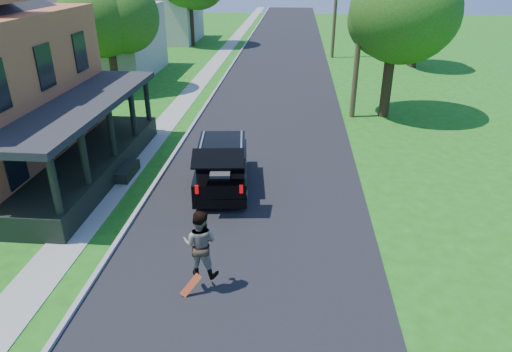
# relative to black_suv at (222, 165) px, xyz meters

# --- Properties ---
(ground) EXTENTS (140.00, 140.00, 0.00)m
(ground) POSITION_rel_black_suv_xyz_m (1.40, -5.51, -0.87)
(ground) COLOR #1B5C12
(ground) RESTS_ON ground
(street) EXTENTS (8.00, 120.00, 0.02)m
(street) POSITION_rel_black_suv_xyz_m (1.40, 14.49, -0.87)
(street) COLOR black
(street) RESTS_ON ground
(curb) EXTENTS (0.15, 120.00, 0.12)m
(curb) POSITION_rel_black_suv_xyz_m (-2.65, 14.49, -0.87)
(curb) COLOR gray
(curb) RESTS_ON ground
(sidewalk) EXTENTS (1.30, 120.00, 0.03)m
(sidewalk) POSITION_rel_black_suv_xyz_m (-4.20, 14.49, -0.87)
(sidewalk) COLOR gray
(sidewalk) RESTS_ON ground
(front_walk) EXTENTS (6.50, 1.20, 0.03)m
(front_walk) POSITION_rel_black_suv_xyz_m (-8.10, 0.49, -0.87)
(front_walk) COLOR gray
(front_walk) RESTS_ON ground
(neighbor_house_mid) EXTENTS (12.78, 12.78, 8.30)m
(neighbor_house_mid) POSITION_rel_black_suv_xyz_m (-12.10, 18.49, 3.32)
(neighbor_house_mid) COLOR beige
(neighbor_house_mid) RESTS_ON ground
(neighbor_house_far) EXTENTS (12.78, 12.78, 8.30)m
(neighbor_house_far) POSITION_rel_black_suv_xyz_m (-12.10, 34.49, 3.32)
(neighbor_house_far) COLOR beige
(neighbor_house_far) RESTS_ON ground
(black_suv) EXTENTS (2.35, 5.04, 2.27)m
(black_suv) POSITION_rel_black_suv_xyz_m (0.00, 0.00, 0.00)
(black_suv) COLOR black
(black_suv) RESTS_ON ground
(skateboarder) EXTENTS (0.98, 0.80, 1.88)m
(skateboarder) POSITION_rel_black_suv_xyz_m (0.40, -6.11, 0.53)
(skateboarder) COLOR black
(skateboarder) RESTS_ON ground
(skateboard) EXTENTS (0.58, 0.28, 0.64)m
(skateboard) POSITION_rel_black_suv_xyz_m (0.17, -6.45, -0.56)
(skateboard) COLOR red
(skateboard) RESTS_ON ground
(tree_left_mid) EXTENTS (5.14, 5.00, 7.41)m
(tree_left_mid) POSITION_rel_black_suv_xyz_m (-9.14, 13.12, 3.83)
(tree_left_mid) COLOR black
(tree_left_mid) RESTS_ON ground
(tree_right_near) EXTENTS (6.44, 6.60, 8.36)m
(tree_right_near) POSITION_rel_black_suv_xyz_m (7.66, 9.57, 4.58)
(tree_right_near) COLOR black
(tree_right_near) RESTS_ON ground
(utility_pole_near) EXTENTS (1.78, 0.29, 10.37)m
(utility_pole_near) POSITION_rel_black_suv_xyz_m (5.91, 9.20, 4.47)
(utility_pole_near) COLOR #42331E
(utility_pole_near) RESTS_ON ground
(utility_pole_far) EXTENTS (1.72, 0.49, 8.74)m
(utility_pole_far) POSITION_rel_black_suv_xyz_m (5.90, 26.53, 3.65)
(utility_pole_far) COLOR #42331E
(utility_pole_far) RESTS_ON ground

